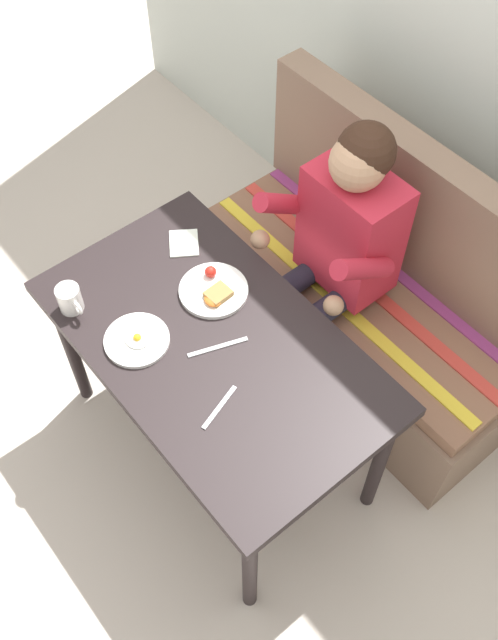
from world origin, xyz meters
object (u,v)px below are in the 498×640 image
object	(u,v)px
couch	(366,298)
plate_eggs	(137,340)
plate_breakfast	(214,290)
coffee_mug	(70,299)
person	(336,243)
napkin	(184,243)
table	(214,356)
fork	(219,407)
knife	(217,347)

from	to	relation	value
couch	plate_eggs	bearing A→B (deg)	-99.36
plate_breakfast	coffee_mug	distance (m)	0.47
person	napkin	size ratio (longest dim) A/B	9.78
person	plate_breakfast	distance (m)	0.48
couch	plate_eggs	size ratio (longest dim) A/B	6.82
table	napkin	xyz separation A→B (m)	(-0.40, 0.18, 0.09)
plate_breakfast	fork	world-z (taller)	plate_breakfast
plate_breakfast	coffee_mug	xyz separation A→B (m)	(-0.25, -0.40, 0.04)
table	person	world-z (taller)	person
plate_eggs	couch	bearing A→B (deg)	80.64
napkin	plate_eggs	bearing A→B (deg)	-56.44
fork	knife	distance (m)	0.22
couch	knife	bearing A→B (deg)	-88.05
person	plate_breakfast	xyz separation A→B (m)	(-0.11, -0.46, 0.00)
plate_breakfast	napkin	distance (m)	0.25
couch	plate_eggs	xyz separation A→B (m)	(-0.16, -0.95, 0.41)
knife	plate_eggs	bearing A→B (deg)	-114.91
plate_eggs	person	bearing A→B (deg)	82.33
couch	knife	world-z (taller)	couch
person	coffee_mug	size ratio (longest dim) A/B	10.27
plate_eggs	napkin	xyz separation A→B (m)	(-0.24, 0.36, -0.01)
plate_breakfast	plate_eggs	size ratio (longest dim) A/B	1.11
couch	fork	xyz separation A→B (m)	(0.20, -0.89, 0.40)
table	plate_eggs	distance (m)	0.26
knife	napkin	bearing A→B (deg)	176.90
fork	plate_eggs	bearing A→B (deg)	171.01
couch	plate_breakfast	distance (m)	0.78
person	plate_breakfast	size ratio (longest dim) A/B	5.18
person	fork	world-z (taller)	person
couch	plate_breakfast	xyz separation A→B (m)	(-0.16, -0.64, 0.41)
fork	napkin	bearing A→B (deg)	134.87
person	plate_eggs	size ratio (longest dim) A/B	5.75
napkin	fork	size ratio (longest dim) A/B	0.73
couch	person	world-z (taller)	person
couch	coffee_mug	world-z (taller)	couch
coffee_mug	knife	xyz separation A→B (m)	(0.43, 0.27, -0.05)
table	knife	distance (m)	0.09
table	couch	xyz separation A→B (m)	(0.00, 0.76, -0.32)
person	knife	xyz separation A→B (m)	(0.08, -0.59, -0.01)
couch	fork	distance (m)	1.00
coffee_mug	fork	bearing A→B (deg)	13.54
couch	fork	bearing A→B (deg)	-77.36
coffee_mug	napkin	world-z (taller)	coffee_mug
plate_breakfast	knife	distance (m)	0.22
plate_breakfast	fork	distance (m)	0.44
table	coffee_mug	xyz separation A→B (m)	(-0.40, -0.27, 0.13)
fork	knife	xyz separation A→B (m)	(-0.17, 0.13, 0.00)
plate_breakfast	napkin	xyz separation A→B (m)	(-0.24, 0.05, -0.01)
couch	plate_breakfast	size ratio (longest dim) A/B	6.16
person	couch	bearing A→B (deg)	73.37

